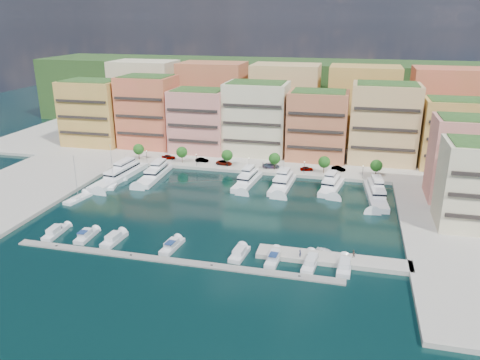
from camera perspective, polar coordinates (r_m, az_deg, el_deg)
The scene contains 56 objects.
ground at distance 124.94m, azimuth -2.07°, elevation -3.50°, with size 400.00×400.00×0.00m, color black.
north_quay at distance 182.17m, azimuth 3.23°, elevation 3.86°, with size 220.00×64.00×2.00m, color #9E998E.
west_quay at distance 147.25m, azimuth -26.92°, elevation -2.08°, with size 34.00×76.00×2.00m, color #9E998E.
hillside at distance 228.19m, azimuth 5.49°, elevation 6.97°, with size 240.00×40.00×58.00m, color #233716.
south_pontoon at distance 100.33m, azimuth -8.46°, elevation -9.77°, with size 72.00×2.20×0.35m, color gray.
finger_pier at distance 101.08m, azimuth 11.23°, elevation -9.71°, with size 32.00×5.00×2.00m, color #9E998E.
apartment_0 at distance 191.35m, azimuth -17.41°, elevation 7.86°, with size 22.00×16.50×24.80m.
apartment_1 at distance 182.69m, azimuth -11.12°, elevation 8.19°, with size 20.00×16.50×26.80m.
apartment_2 at distance 173.58m, azimuth -4.98°, elevation 7.23°, with size 20.00×15.50×22.80m.
apartment_3 at distance 169.74m, azimuth 2.02°, elevation 7.53°, with size 22.00×16.50×25.80m.
apartment_4 at distance 165.03m, azimuth 9.41°, elevation 6.59°, with size 20.00×15.50×23.80m.
apartment_5 at distance 166.57m, azimuth 17.10°, elevation 6.64°, with size 22.00×16.50×26.80m.
apartment_6 at distance 167.85m, azimuth 24.58°, elevation 5.13°, with size 20.00×15.50×22.80m.
apartment_east_a at distance 138.94m, azimuth 25.82°, elevation 2.28°, with size 18.00×14.50×22.80m.
backblock_0 at distance 206.63m, azimuth -11.43°, elevation 9.90°, with size 26.00×18.00×30.00m, color beige.
backblock_1 at distance 195.94m, azimuth -3.32°, elevation 9.75°, with size 26.00×18.00×30.00m, color #C37149.
backblock_2 at distance 189.44m, azimuth 5.51°, elevation 9.36°, with size 26.00×18.00×30.00m, color tan.
backblock_3 at distance 187.57m, azimuth 14.71°, elevation 8.73°, with size 26.00×18.00×30.00m, color #D49C4D.
backblock_4 at distance 190.47m, azimuth 23.83°, elevation 7.88°, with size 26.00×18.00×30.00m, color #DA5A48.
tree_0 at distance 166.90m, azimuth -12.27°, elevation 3.69°, with size 3.80×3.80×5.65m.
tree_1 at distance 160.67m, azimuth -7.11°, elevation 3.38°, with size 3.80×3.80×5.65m.
tree_2 at distance 155.84m, azimuth -1.59°, elevation 3.02°, with size 3.80×3.80×5.65m.
tree_3 at distance 152.55m, azimuth 4.23°, elevation 2.62°, with size 3.80×3.80×5.65m.
tree_4 at distance 150.89m, azimuth 10.23°, elevation 2.17°, with size 3.80×3.80×5.65m.
tree_5 at distance 150.91m, azimuth 16.29°, elevation 1.69°, with size 3.80×3.80×5.65m.
lamppost_0 at distance 163.46m, azimuth -11.32°, elevation 3.09°, with size 0.30×0.30×4.20m.
lamppost_1 at distance 156.86m, azimuth -5.33°, elevation 2.71°, with size 0.30×0.30×4.20m.
lamppost_2 at distance 152.11m, azimuth 1.10°, elevation 2.26°, with size 0.30×0.30×4.20m.
lamppost_3 at distance 149.39m, azimuth 7.85°, elevation 1.76°, with size 0.30×0.30×4.20m.
lamppost_4 at distance 148.82m, azimuth 14.75°, elevation 1.22°, with size 0.30×0.30×4.20m.
yacht_0 at distance 152.82m, azimuth -14.32°, elevation 0.69°, with size 7.42×27.39×7.30m.
yacht_1 at distance 150.86m, azimuth -10.35°, elevation 0.70°, with size 5.62×20.86×7.30m.
yacht_3 at distance 142.90m, azimuth 0.94°, elevation 0.02°, with size 6.04×18.18×7.30m.
yacht_4 at distance 140.87m, azimuth 5.22°, elevation -0.41°, with size 6.18×18.50×7.30m.
yacht_5 at distance 140.88m, azimuth 11.10°, elevation -0.65°, with size 7.09×15.96×7.30m.
yacht_6 at distance 137.80m, azimuth 16.18°, elevation -1.53°, with size 6.71×23.25×7.30m.
cruiser_0 at distance 118.43m, azimuth -21.58°, elevation -5.98°, with size 2.87×8.28×2.55m.
cruiser_1 at distance 114.15m, azimuth -18.26°, elevation -6.52°, with size 2.78×7.19×2.66m.
cruiser_2 at distance 110.76m, azimuth -15.10°, elevation -7.02°, with size 3.31×7.95×2.55m.
cruiser_4 at distance 105.06m, azimuth -8.29°, elevation -8.00°, with size 3.30×8.13×2.66m.
cruiser_6 at distance 100.81m, azimuth -0.08°, elevation -9.04°, with size 3.42×7.32×2.55m.
cruiser_7 at distance 99.46m, azimuth 4.16°, elevation -9.50°, with size 2.89×8.17×2.66m.
cruiser_8 at distance 98.71m, azimuth 8.65°, elevation -9.94°, with size 3.43×9.03×2.55m.
cruiser_9 at distance 98.54m, azimuth 12.62°, elevation -10.27°, with size 3.00×8.00×2.55m.
sailboat_2 at distance 146.67m, azimuth -15.27°, elevation -0.55°, with size 4.86×9.37×13.20m.
sailboat_1 at distance 137.98m, azimuth -19.19°, elevation -2.22°, with size 4.26×9.11×13.20m.
tender_3 at distance 103.66m, azimuth 13.93°, elevation -8.91°, with size 1.26×1.46×0.77m, color beige.
tender_2 at distance 104.37m, azimuth 10.25°, elevation -8.43°, with size 2.55×3.57×0.74m, color white.
car_0 at distance 166.31m, azimuth -8.72°, elevation 2.80°, with size 1.90×4.73×1.61m, color gray.
car_1 at distance 161.54m, azimuth -4.66°, elevation 2.45°, with size 1.57×4.50×1.48m, color gray.
car_2 at distance 158.06m, azimuth -1.94°, elevation 2.12°, with size 2.50×5.43×1.51m, color gray.
car_3 at distance 155.04m, azimuth 3.79°, elevation 1.77°, with size 2.30×5.65×1.64m, color gray.
car_4 at distance 153.43m, azimuth 8.11°, elevation 1.39°, with size 1.69×4.20×1.43m, color gray.
car_5 at distance 155.20m, azimuth 11.91°, elevation 1.38°, with size 1.59×4.55×1.50m, color gray.
person_0 at distance 99.20m, azimuth 7.34°, elevation -8.85°, with size 0.63×0.41×1.73m, color #222544.
person_1 at distance 101.13m, azimuth 13.64°, elevation -8.71°, with size 0.81×0.63×1.66m, color #443029.
Camera 1 is at (31.74, -110.73, 48.39)m, focal length 35.00 mm.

